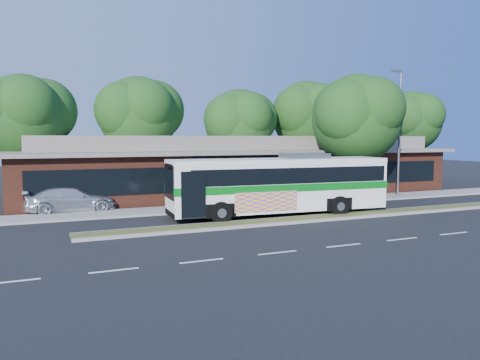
{
  "coord_description": "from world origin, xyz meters",
  "views": [
    {
      "loc": [
        -14.11,
        -20.29,
        4.31
      ],
      "look_at": [
        -3.99,
        3.22,
        2.0
      ],
      "focal_mm": 35.0,
      "sensor_mm": 36.0,
      "label": 1
    }
  ],
  "objects_px": {
    "lamp_post": "(399,130)",
    "transit_bus": "(280,181)",
    "sidewalk_tree": "(360,117)",
    "sedan": "(71,199)"
  },
  "relations": [
    {
      "from": "lamp_post",
      "to": "transit_bus",
      "type": "height_order",
      "value": "lamp_post"
    },
    {
      "from": "transit_bus",
      "to": "sidewalk_tree",
      "type": "distance_m",
      "value": 9.96
    },
    {
      "from": "lamp_post",
      "to": "sidewalk_tree",
      "type": "xyz_separation_m",
      "value": [
        -3.12,
        0.35,
        0.85
      ]
    },
    {
      "from": "lamp_post",
      "to": "sedan",
      "type": "distance_m",
      "value": 22.57
    },
    {
      "from": "transit_bus",
      "to": "sidewalk_tree",
      "type": "relative_size",
      "value": 1.44
    },
    {
      "from": "sidewalk_tree",
      "to": "lamp_post",
      "type": "bearing_deg",
      "value": -6.33
    },
    {
      "from": "sidewalk_tree",
      "to": "sedan",
      "type": "bearing_deg",
      "value": 174.07
    },
    {
      "from": "transit_bus",
      "to": "sedan",
      "type": "distance_m",
      "value": 12.17
    },
    {
      "from": "transit_bus",
      "to": "sedan",
      "type": "relative_size",
      "value": 2.42
    },
    {
      "from": "transit_bus",
      "to": "sidewalk_tree",
      "type": "height_order",
      "value": "sidewalk_tree"
    }
  ]
}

